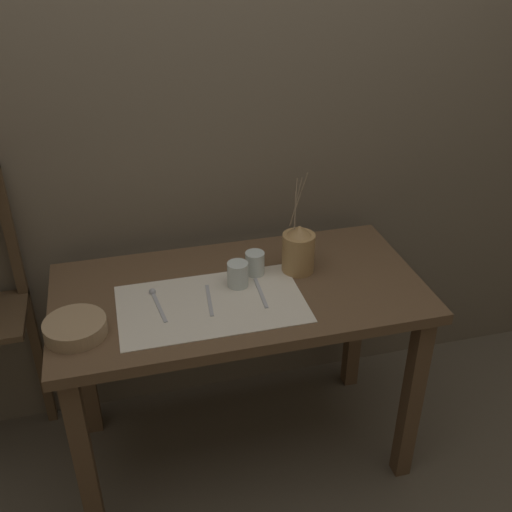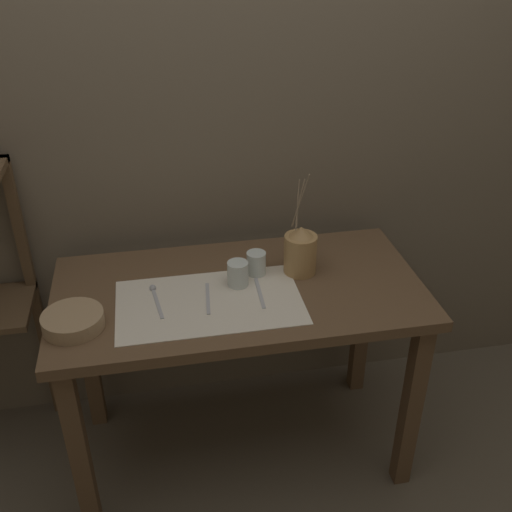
{
  "view_description": "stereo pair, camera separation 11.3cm",
  "coord_description": "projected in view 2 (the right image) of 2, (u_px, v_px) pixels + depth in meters",
  "views": [
    {
      "loc": [
        -0.38,
        -1.7,
        1.94
      ],
      "look_at": [
        0.06,
        0.0,
        0.91
      ],
      "focal_mm": 42.0,
      "sensor_mm": 36.0,
      "label": 1
    },
    {
      "loc": [
        -0.27,
        -1.72,
        1.94
      ],
      "look_at": [
        0.06,
        0.0,
        0.91
      ],
      "focal_mm": 42.0,
      "sensor_mm": 36.0,
      "label": 2
    }
  ],
  "objects": [
    {
      "name": "ground_plane",
      "position": [
        241.0,
        446.0,
        2.49
      ],
      "size": [
        12.0,
        12.0,
        0.0
      ],
      "primitive_type": "plane",
      "color": "brown"
    },
    {
      "name": "stone_wall_back",
      "position": [
        218.0,
        134.0,
        2.25
      ],
      "size": [
        7.0,
        0.06,
        2.4
      ],
      "color": "#6B5E4C",
      "rests_on": "ground_plane"
    },
    {
      "name": "wooden_table",
      "position": [
        239.0,
        314.0,
        2.14
      ],
      "size": [
        1.29,
        0.65,
        0.79
      ],
      "color": "brown",
      "rests_on": "ground_plane"
    },
    {
      "name": "linen_cloth",
      "position": [
        209.0,
        302.0,
        2.0
      ],
      "size": [
        0.62,
        0.37,
        0.0
      ],
      "color": "beige",
      "rests_on": "wooden_table"
    },
    {
      "name": "pitcher_with_flowers",
      "position": [
        300.0,
        251.0,
        2.13
      ],
      "size": [
        0.12,
        0.12,
        0.39
      ],
      "color": "#A87F4C",
      "rests_on": "wooden_table"
    },
    {
      "name": "wooden_bowl",
      "position": [
        73.0,
        321.0,
        1.88
      ],
      "size": [
        0.19,
        0.19,
        0.05
      ],
      "color": "#9E7F5B",
      "rests_on": "wooden_table"
    },
    {
      "name": "glass_tumbler_near",
      "position": [
        239.0,
        274.0,
        2.07
      ],
      "size": [
        0.07,
        0.07,
        0.09
      ],
      "color": "silver",
      "rests_on": "wooden_table"
    },
    {
      "name": "glass_tumbler_far",
      "position": [
        256.0,
        263.0,
        2.14
      ],
      "size": [
        0.07,
        0.07,
        0.08
      ],
      "color": "silver",
      "rests_on": "wooden_table"
    },
    {
      "name": "spoon_inner",
      "position": [
        154.0,
        294.0,
        2.04
      ],
      "size": [
        0.04,
        0.19,
        0.02
      ],
      "color": "#A8A8AD",
      "rests_on": "wooden_table"
    },
    {
      "name": "fork_inner",
      "position": [
        208.0,
        298.0,
        2.02
      ],
      "size": [
        0.03,
        0.18,
        0.0
      ],
      "color": "#A8A8AD",
      "rests_on": "wooden_table"
    },
    {
      "name": "fork_outer",
      "position": [
        260.0,
        293.0,
        2.05
      ],
      "size": [
        0.02,
        0.18,
        0.0
      ],
      "color": "#A8A8AD",
      "rests_on": "wooden_table"
    }
  ]
}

